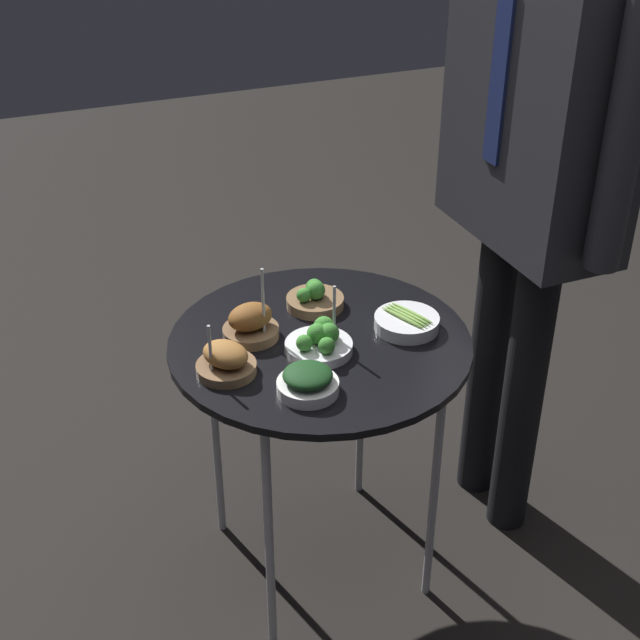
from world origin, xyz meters
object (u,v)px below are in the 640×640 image
(bowl_roast_far_rim, at_px, (251,324))
(waiter_figure, at_px, (537,141))
(bowl_spinach_mid_right, at_px, (308,382))
(bowl_broccoli_back_left, at_px, (320,341))
(bowl_asparagus_front_center, at_px, (407,322))
(serving_cart, at_px, (320,357))
(bowl_broccoli_front_right, at_px, (315,298))
(bowl_roast_front_left, at_px, (226,361))

(bowl_roast_far_rim, bearing_deg, waiter_figure, 86.41)
(bowl_spinach_mid_right, xyz_separation_m, bowl_roast_far_rim, (-0.24, -0.04, 0.01))
(bowl_broccoli_back_left, distance_m, bowl_roast_far_rim, 0.17)
(bowl_spinach_mid_right, bearing_deg, bowl_asparagus_front_center, 115.75)
(serving_cart, distance_m, bowl_broccoli_front_right, 0.16)
(bowl_broccoli_front_right, bearing_deg, bowl_broccoli_back_left, -18.64)
(bowl_roast_far_rim, height_order, waiter_figure, waiter_figure)
(bowl_broccoli_back_left, height_order, bowl_roast_front_left, bowl_broccoli_back_left)
(waiter_figure, bearing_deg, bowl_roast_far_rim, -93.59)
(serving_cart, xyz_separation_m, bowl_broccoli_back_left, (0.05, -0.02, 0.07))
(bowl_broccoli_front_right, height_order, bowl_broccoli_back_left, bowl_broccoli_back_left)
(bowl_broccoli_front_right, bearing_deg, bowl_asparagus_front_center, 42.65)
(bowl_asparagus_front_center, xyz_separation_m, waiter_figure, (-0.06, 0.33, 0.36))
(waiter_figure, bearing_deg, bowl_broccoli_back_left, -82.57)
(serving_cart, relative_size, bowl_spinach_mid_right, 5.33)
(waiter_figure, bearing_deg, bowl_asparagus_front_center, -80.19)
(bowl_spinach_mid_right, bearing_deg, bowl_roast_far_rim, -170.77)
(serving_cart, height_order, bowl_broccoli_back_left, bowl_broccoli_back_left)
(bowl_broccoli_back_left, height_order, bowl_spinach_mid_right, bowl_broccoli_back_left)
(serving_cart, bearing_deg, bowl_roast_far_rim, -116.08)
(bowl_broccoli_back_left, relative_size, bowl_roast_far_rim, 0.83)
(bowl_broccoli_back_left, xyz_separation_m, bowl_roast_far_rim, (-0.11, -0.12, 0.01))
(bowl_spinach_mid_right, relative_size, bowl_roast_front_left, 0.98)
(bowl_broccoli_back_left, xyz_separation_m, bowl_roast_front_left, (-0.00, -0.21, 0.00))
(serving_cart, height_order, bowl_broccoli_front_right, bowl_broccoli_front_right)
(bowl_roast_front_left, bearing_deg, bowl_broccoli_back_left, 89.96)
(bowl_asparagus_front_center, bearing_deg, bowl_roast_far_rim, -106.44)
(serving_cart, relative_size, bowl_roast_front_left, 5.21)
(bowl_spinach_mid_right, bearing_deg, bowl_roast_front_left, -134.35)
(bowl_spinach_mid_right, relative_size, bowl_asparagus_front_center, 0.86)
(bowl_broccoli_front_right, distance_m, bowl_broccoli_back_left, 0.19)
(bowl_broccoli_front_right, relative_size, bowl_spinach_mid_right, 1.07)
(bowl_broccoli_front_right, xyz_separation_m, bowl_asparagus_front_center, (0.17, 0.16, -0.01))
(bowl_broccoli_back_left, xyz_separation_m, bowl_spinach_mid_right, (0.13, -0.08, -0.00))
(bowl_broccoli_front_right, xyz_separation_m, bowl_broccoli_back_left, (0.18, -0.06, 0.00))
(bowl_spinach_mid_right, distance_m, bowl_roast_far_rim, 0.25)
(bowl_broccoli_front_right, xyz_separation_m, bowl_roast_front_left, (0.18, -0.27, 0.01))
(serving_cart, bearing_deg, bowl_broccoli_front_right, 162.74)
(serving_cart, xyz_separation_m, bowl_roast_far_rim, (-0.07, -0.14, 0.08))
(bowl_broccoli_back_left, height_order, bowl_asparagus_front_center, bowl_broccoli_back_left)
(serving_cart, distance_m, bowl_asparagus_front_center, 0.21)
(bowl_broccoli_front_right, bearing_deg, bowl_roast_front_left, -56.18)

